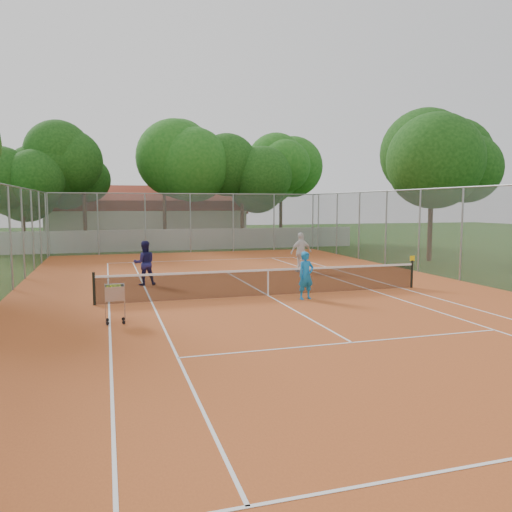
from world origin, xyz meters
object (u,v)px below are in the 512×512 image
object	(u,v)px
clubhouse	(147,216)
player_far_right	(301,252)
player_far_left	(145,263)
tennis_net	(268,282)
player_near	(306,275)
ball_hopper	(115,303)

from	to	relation	value
clubhouse	player_far_right	world-z (taller)	clubhouse
player_far_left	tennis_net	bearing A→B (deg)	134.18
tennis_net	player_near	xyz separation A→B (m)	(1.04, -1.02, 0.34)
player_far_left	ball_hopper	distance (m)	6.59
tennis_net	ball_hopper	distance (m)	6.01
player_far_right	ball_hopper	size ratio (longest dim) A/B	1.66
clubhouse	ball_hopper	world-z (taller)	clubhouse
tennis_net	player_far_right	xyz separation A→B (m)	(3.49, 5.53, 0.47)
clubhouse	player_near	xyz separation A→B (m)	(3.04, -30.02, -1.35)
player_near	player_far_left	distance (m)	6.93
clubhouse	tennis_net	bearing A→B (deg)	-86.05
tennis_net	player_far_right	distance (m)	6.55
player_near	ball_hopper	size ratio (longest dim) A/B	1.43
player_near	ball_hopper	world-z (taller)	player_near
player_far_left	ball_hopper	size ratio (longest dim) A/B	1.56
tennis_net	ball_hopper	xyz separation A→B (m)	(-5.33, -2.78, 0.09)
ball_hopper	player_far_left	bearing A→B (deg)	62.94
tennis_net	player_near	world-z (taller)	player_near
tennis_net	ball_hopper	world-z (taller)	ball_hopper
player_near	player_far_right	xyz separation A→B (m)	(2.45, 6.55, 0.13)
tennis_net	player_far_right	world-z (taller)	player_far_right
tennis_net	player_far_left	bearing A→B (deg)	137.81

